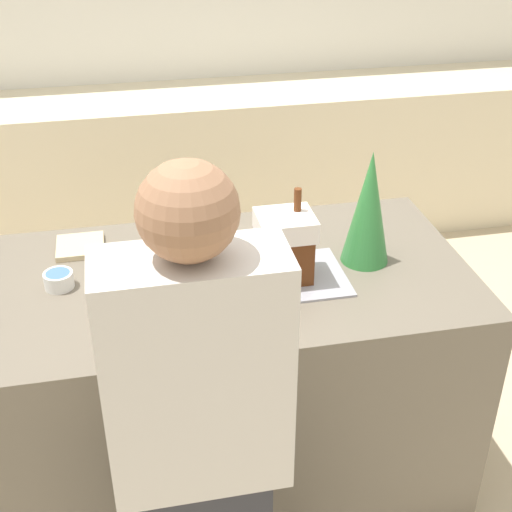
{
  "coord_description": "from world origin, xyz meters",
  "views": [
    {
      "loc": [
        -0.33,
        -1.99,
        2.17
      ],
      "look_at": [
        0.08,
        0.0,
        0.97
      ],
      "focal_mm": 50.0,
      "sensor_mm": 36.0,
      "label": 1
    }
  ],
  "objects_px": {
    "candy_bowl_far_right": "(161,266)",
    "candy_bowl_front_corner": "(200,250)",
    "decorative_tree": "(369,208)",
    "gingerbread_house": "(285,245)",
    "person": "(201,455)",
    "candy_bowl_beside_tree": "(271,223)",
    "candy_bowl_far_left": "(59,279)",
    "cookbook": "(80,246)",
    "baking_tray": "(284,277)"
  },
  "relations": [
    {
      "from": "candy_bowl_far_right",
      "to": "candy_bowl_front_corner",
      "type": "bearing_deg",
      "value": 25.7
    },
    {
      "from": "decorative_tree",
      "to": "gingerbread_house",
      "type": "bearing_deg",
      "value": -168.52
    },
    {
      "from": "person",
      "to": "gingerbread_house",
      "type": "bearing_deg",
      "value": 60.3
    },
    {
      "from": "gingerbread_house",
      "to": "candy_bowl_beside_tree",
      "type": "relative_size",
      "value": 2.89
    },
    {
      "from": "person",
      "to": "candy_bowl_far_left",
      "type": "bearing_deg",
      "value": 115.41
    },
    {
      "from": "person",
      "to": "cookbook",
      "type": "bearing_deg",
      "value": 106.38
    },
    {
      "from": "baking_tray",
      "to": "decorative_tree",
      "type": "xyz_separation_m",
      "value": [
        0.3,
        0.06,
        0.19
      ]
    },
    {
      "from": "baking_tray",
      "to": "candy_bowl_far_left",
      "type": "xyz_separation_m",
      "value": [
        -0.72,
        0.1,
        0.03
      ]
    },
    {
      "from": "candy_bowl_far_left",
      "to": "person",
      "type": "xyz_separation_m",
      "value": [
        0.35,
        -0.75,
        -0.1
      ]
    },
    {
      "from": "baking_tray",
      "to": "decorative_tree",
      "type": "relative_size",
      "value": 1.01
    },
    {
      "from": "baking_tray",
      "to": "candy_bowl_beside_tree",
      "type": "xyz_separation_m",
      "value": [
        0.03,
        0.34,
        0.02
      ]
    },
    {
      "from": "decorative_tree",
      "to": "person",
      "type": "xyz_separation_m",
      "value": [
        -0.67,
        -0.71,
        -0.27
      ]
    },
    {
      "from": "baking_tray",
      "to": "decorative_tree",
      "type": "height_order",
      "value": "decorative_tree"
    },
    {
      "from": "candy_bowl_front_corner",
      "to": "person",
      "type": "bearing_deg",
      "value": -97.99
    },
    {
      "from": "cookbook",
      "to": "person",
      "type": "height_order",
      "value": "person"
    },
    {
      "from": "gingerbread_house",
      "to": "candy_bowl_beside_tree",
      "type": "height_order",
      "value": "gingerbread_house"
    },
    {
      "from": "candy_bowl_beside_tree",
      "to": "cookbook",
      "type": "distance_m",
      "value": 0.69
    },
    {
      "from": "gingerbread_house",
      "to": "person",
      "type": "distance_m",
      "value": 0.77
    },
    {
      "from": "candy_bowl_beside_tree",
      "to": "candy_bowl_far_left",
      "type": "distance_m",
      "value": 0.79
    },
    {
      "from": "gingerbread_house",
      "to": "candy_bowl_far_left",
      "type": "distance_m",
      "value": 0.74
    },
    {
      "from": "person",
      "to": "candy_bowl_front_corner",
      "type": "bearing_deg",
      "value": 82.01
    },
    {
      "from": "gingerbread_house",
      "to": "candy_bowl_far_right",
      "type": "xyz_separation_m",
      "value": [
        -0.39,
        0.13,
        -0.11
      ]
    },
    {
      "from": "cookbook",
      "to": "person",
      "type": "bearing_deg",
      "value": -73.62
    },
    {
      "from": "baking_tray",
      "to": "cookbook",
      "type": "height_order",
      "value": "cookbook"
    },
    {
      "from": "decorative_tree",
      "to": "candy_bowl_far_right",
      "type": "xyz_separation_m",
      "value": [
        -0.69,
        0.07,
        -0.18
      ]
    },
    {
      "from": "decorative_tree",
      "to": "baking_tray",
      "type": "bearing_deg",
      "value": -168.5
    },
    {
      "from": "candy_bowl_front_corner",
      "to": "candy_bowl_far_left",
      "type": "distance_m",
      "value": 0.48
    },
    {
      "from": "baking_tray",
      "to": "decorative_tree",
      "type": "bearing_deg",
      "value": 11.5
    },
    {
      "from": "candy_bowl_far_right",
      "to": "candy_bowl_beside_tree",
      "type": "distance_m",
      "value": 0.47
    },
    {
      "from": "person",
      "to": "baking_tray",
      "type": "bearing_deg",
      "value": 60.31
    },
    {
      "from": "candy_bowl_front_corner",
      "to": "person",
      "type": "xyz_separation_m",
      "value": [
        -0.12,
        -0.85,
        -0.1
      ]
    },
    {
      "from": "gingerbread_house",
      "to": "decorative_tree",
      "type": "distance_m",
      "value": 0.31
    },
    {
      "from": "baking_tray",
      "to": "candy_bowl_far_right",
      "type": "xyz_separation_m",
      "value": [
        -0.39,
        0.13,
        0.02
      ]
    },
    {
      "from": "baking_tray",
      "to": "candy_bowl_front_corner",
      "type": "bearing_deg",
      "value": 141.67
    },
    {
      "from": "candy_bowl_far_right",
      "to": "candy_bowl_far_left",
      "type": "xyz_separation_m",
      "value": [
        -0.33,
        -0.03,
        0.01
      ]
    },
    {
      "from": "gingerbread_house",
      "to": "person",
      "type": "height_order",
      "value": "person"
    },
    {
      "from": "candy_bowl_far_right",
      "to": "decorative_tree",
      "type": "bearing_deg",
      "value": -5.65
    },
    {
      "from": "gingerbread_house",
      "to": "decorative_tree",
      "type": "height_order",
      "value": "decorative_tree"
    },
    {
      "from": "decorative_tree",
      "to": "cookbook",
      "type": "distance_m",
      "value": 1.01
    },
    {
      "from": "gingerbread_house",
      "to": "candy_bowl_front_corner",
      "type": "height_order",
      "value": "gingerbread_house"
    },
    {
      "from": "candy_bowl_front_corner",
      "to": "candy_bowl_far_left",
      "type": "relative_size",
      "value": 1.24
    },
    {
      "from": "candy_bowl_front_corner",
      "to": "person",
      "type": "height_order",
      "value": "person"
    },
    {
      "from": "baking_tray",
      "to": "candy_bowl_front_corner",
      "type": "relative_size",
      "value": 3.42
    },
    {
      "from": "candy_bowl_front_corner",
      "to": "candy_bowl_beside_tree",
      "type": "bearing_deg",
      "value": 26.07
    },
    {
      "from": "candy_bowl_beside_tree",
      "to": "person",
      "type": "xyz_separation_m",
      "value": [
        -0.4,
        -0.98,
        -0.1
      ]
    },
    {
      "from": "decorative_tree",
      "to": "candy_bowl_far_left",
      "type": "relative_size",
      "value": 4.18
    },
    {
      "from": "cookbook",
      "to": "person",
      "type": "xyz_separation_m",
      "value": [
        0.29,
        -0.99,
        -0.08
      ]
    },
    {
      "from": "baking_tray",
      "to": "candy_bowl_front_corner",
      "type": "height_order",
      "value": "candy_bowl_front_corner"
    },
    {
      "from": "baking_tray",
      "to": "cookbook",
      "type": "relative_size",
      "value": 2.39
    },
    {
      "from": "candy_bowl_beside_tree",
      "to": "cookbook",
      "type": "height_order",
      "value": "candy_bowl_beside_tree"
    }
  ]
}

